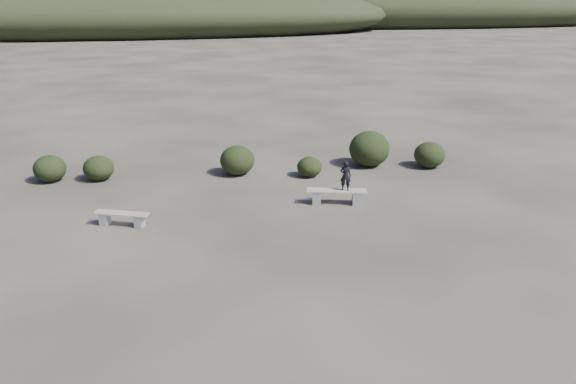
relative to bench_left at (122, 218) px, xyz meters
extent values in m
plane|color=#2A2621|center=(4.68, -4.24, -0.25)|extent=(1200.00, 1200.00, 0.00)
cube|color=slate|center=(-0.53, 0.17, -0.07)|extent=(0.32, 0.38, 0.37)
cube|color=slate|center=(0.53, -0.17, -0.07)|extent=(0.32, 0.38, 0.37)
cube|color=gray|center=(0.00, 0.00, 0.14)|extent=(1.70, 0.84, 0.05)
cube|color=slate|center=(6.15, 1.03, -0.03)|extent=(0.34, 0.43, 0.44)
cube|color=slate|center=(7.45, 0.78, -0.03)|extent=(0.34, 0.43, 0.44)
cube|color=gray|center=(6.80, 0.91, 0.21)|extent=(2.03, 0.78, 0.06)
imported|color=black|center=(7.06, 0.85, 0.74)|extent=(0.42, 0.34, 0.99)
ellipsoid|color=black|center=(-1.45, 4.60, 0.21)|extent=(1.13, 1.13, 0.92)
ellipsoid|color=black|center=(3.71, 4.57, 0.31)|extent=(1.32, 1.32, 1.13)
ellipsoid|color=black|center=(6.41, 3.93, 0.13)|extent=(0.96, 0.96, 0.77)
ellipsoid|color=black|center=(9.03, 4.98, 0.46)|extent=(1.63, 1.63, 1.42)
ellipsoid|color=black|center=(11.37, 4.46, 0.26)|extent=(1.23, 1.23, 1.03)
ellipsoid|color=black|center=(-3.21, 4.67, 0.24)|extent=(1.17, 1.17, 0.99)
ellipsoid|color=black|center=(-20.32, 85.76, 2.45)|extent=(110.00, 40.00, 12.00)
ellipsoid|color=black|center=(39.68, 105.76, 2.90)|extent=(120.00, 44.00, 14.00)
camera|label=1|loc=(2.83, -16.13, 6.43)|focal=35.00mm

